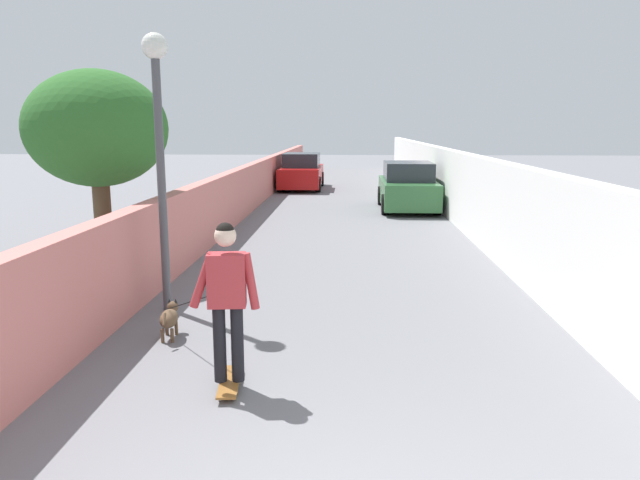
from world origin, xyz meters
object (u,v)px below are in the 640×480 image
at_px(dog, 170,317).
at_px(car_far, 302,172).
at_px(tree_left_mid, 97,130).
at_px(skateboard, 230,382).
at_px(person_skateboarder, 227,290).
at_px(car_near, 408,188).
at_px(lamp_post, 158,123).

xyz_separation_m(dog, car_far, (18.59, -0.20, 0.44)).
distance_m(tree_left_mid, dog, 4.77).
bearing_deg(car_far, skateboard, -177.54).
bearing_deg(dog, skateboard, -143.65).
bearing_deg(tree_left_mid, skateboard, -145.92).
bearing_deg(person_skateboarder, dog, 36.35).
bearing_deg(car_near, tree_left_mid, 143.57).
bearing_deg(car_far, dog, 179.39).
bearing_deg(dog, tree_left_mid, 33.10).
bearing_deg(skateboard, dog, 36.35).
xyz_separation_m(skateboard, person_skateboarder, (-0.00, -0.00, 0.99)).
height_order(tree_left_mid, dog, tree_left_mid).
distance_m(dog, car_far, 18.60).
height_order(person_skateboarder, car_far, person_skateboarder).
bearing_deg(lamp_post, tree_left_mid, 39.22).
bearing_deg(lamp_post, dog, -161.37).
relative_size(lamp_post, car_near, 1.02).
bearing_deg(car_near, skateboard, 167.15).
xyz_separation_m(person_skateboarder, car_far, (20.03, 0.86, -0.34)).
bearing_deg(tree_left_mid, lamp_post, -140.78).
xyz_separation_m(lamp_post, car_near, (11.02, -4.57, -2.01)).
bearing_deg(skateboard, car_far, 2.46).
relative_size(skateboard, car_near, 0.21).
distance_m(lamp_post, car_far, 17.52).
distance_m(tree_left_mid, lamp_post, 2.96).
height_order(lamp_post, car_far, lamp_post).
bearing_deg(lamp_post, person_skateboarder, -150.97).
xyz_separation_m(person_skateboarder, car_near, (13.65, -3.11, -0.34)).
bearing_deg(car_near, car_far, 31.92).
relative_size(tree_left_mid, dog, 2.09).
bearing_deg(skateboard, tree_left_mid, 34.08).
bearing_deg(car_near, lamp_post, 157.45).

